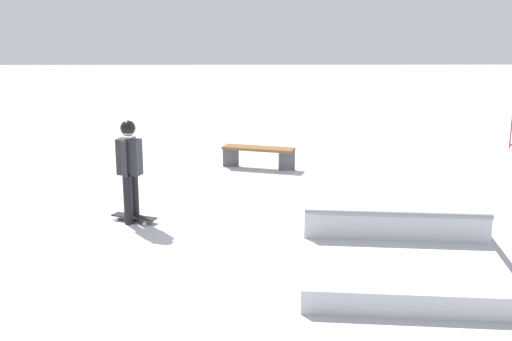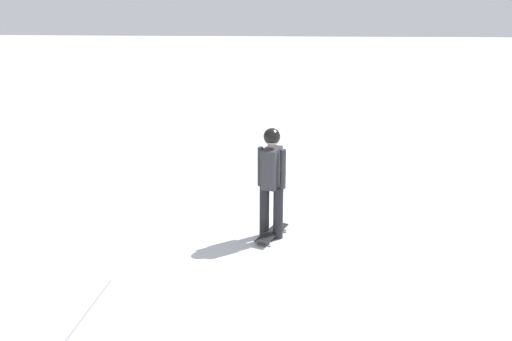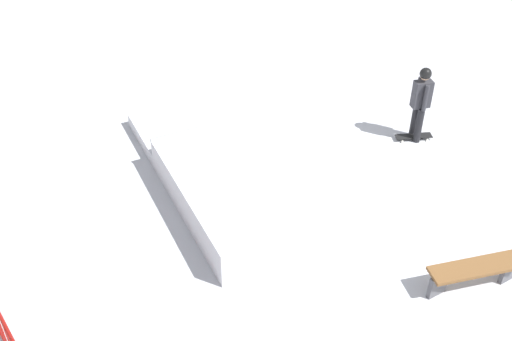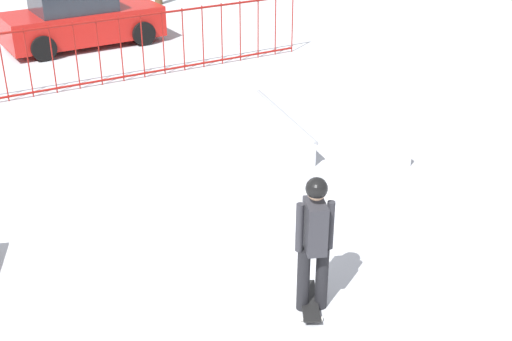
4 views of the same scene
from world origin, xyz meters
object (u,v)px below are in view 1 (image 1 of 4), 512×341
at_px(skate_ramp, 387,212).
at_px(skateboard, 134,217).
at_px(park_bench, 258,153).
at_px(skater, 130,163).

relative_size(skate_ramp, skateboard, 6.96).
bearing_deg(park_bench, skate_ramp, 25.31).
bearing_deg(skater, skate_ramp, -169.07).
xyz_separation_m(skateboard, park_bench, (-3.73, 2.14, 0.28)).
xyz_separation_m(skater, park_bench, (-3.75, 2.17, -0.65)).
distance_m(skater, skateboard, 0.93).
xyz_separation_m(skate_ramp, skater, (-0.50, -4.18, 0.69)).
bearing_deg(skateboard, skater, 46.50).
relative_size(skate_ramp, park_bench, 3.42).
bearing_deg(skate_ramp, skater, -91.01).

